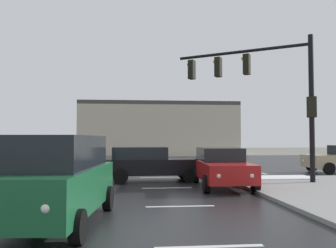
{
  "coord_description": "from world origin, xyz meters",
  "views": [
    {
      "loc": [
        -1.41,
        -20.6,
        1.97
      ],
      "look_at": [
        1.04,
        4.02,
        2.98
      ],
      "focal_mm": 39.25,
      "sensor_mm": 36.0,
      "label": 1
    }
  ],
  "objects_px": {
    "traffic_signal_mast": "(263,83)",
    "sedan_red": "(222,166)",
    "suv_green": "(54,177)",
    "sedan_black": "(150,163)"
  },
  "relations": [
    {
      "from": "traffic_signal_mast",
      "to": "sedan_black",
      "type": "bearing_deg",
      "value": 24.07
    },
    {
      "from": "sedan_red",
      "to": "suv_green",
      "type": "bearing_deg",
      "value": -38.97
    },
    {
      "from": "traffic_signal_mast",
      "to": "sedan_red",
      "type": "relative_size",
      "value": 1.38
    },
    {
      "from": "traffic_signal_mast",
      "to": "sedan_red",
      "type": "bearing_deg",
      "value": 64.15
    },
    {
      "from": "suv_green",
      "to": "sedan_red",
      "type": "bearing_deg",
      "value": 144.17
    },
    {
      "from": "sedan_black",
      "to": "sedan_red",
      "type": "distance_m",
      "value": 3.59
    },
    {
      "from": "sedan_black",
      "to": "suv_green",
      "type": "distance_m",
      "value": 8.71
    },
    {
      "from": "suv_green",
      "to": "sedan_black",
      "type": "bearing_deg",
      "value": 168.48
    },
    {
      "from": "suv_green",
      "to": "traffic_signal_mast",
      "type": "bearing_deg",
      "value": 139.84
    },
    {
      "from": "sedan_black",
      "to": "sedan_red",
      "type": "bearing_deg",
      "value": -39.95
    }
  ]
}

